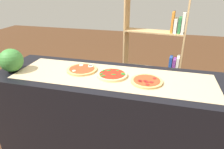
{
  "coord_description": "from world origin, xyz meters",
  "views": [
    {
      "loc": [
        0.42,
        -1.62,
        1.68
      ],
      "look_at": [
        0.0,
        0.0,
        0.92
      ],
      "focal_mm": 32.07,
      "sensor_mm": 36.0,
      "label": 1
    }
  ],
  "objects_px": {
    "watermelon": "(11,60)",
    "bookshelf": "(159,57)",
    "pizza_mozzarella_0": "(82,69)",
    "pizza_spinach_1": "(112,75)",
    "pizza_pepperoni_2": "(147,81)"
  },
  "relations": [
    {
      "from": "pizza_spinach_1",
      "to": "bookshelf",
      "type": "relative_size",
      "value": 0.17
    },
    {
      "from": "bookshelf",
      "to": "pizza_pepperoni_2",
      "type": "bearing_deg",
      "value": -93.87
    },
    {
      "from": "pizza_spinach_1",
      "to": "watermelon",
      "type": "relative_size",
      "value": 1.25
    },
    {
      "from": "pizza_mozzarella_0",
      "to": "watermelon",
      "type": "distance_m",
      "value": 0.68
    },
    {
      "from": "pizza_mozzarella_0",
      "to": "pizza_spinach_1",
      "type": "height_order",
      "value": "pizza_spinach_1"
    },
    {
      "from": "watermelon",
      "to": "bookshelf",
      "type": "xyz_separation_m",
      "value": [
        1.37,
        1.21,
        -0.25
      ]
    },
    {
      "from": "bookshelf",
      "to": "pizza_mozzarella_0",
      "type": "bearing_deg",
      "value": -124.84
    },
    {
      "from": "pizza_mozzarella_0",
      "to": "pizza_pepperoni_2",
      "type": "height_order",
      "value": "pizza_mozzarella_0"
    },
    {
      "from": "watermelon",
      "to": "bookshelf",
      "type": "distance_m",
      "value": 1.84
    },
    {
      "from": "pizza_spinach_1",
      "to": "pizza_pepperoni_2",
      "type": "height_order",
      "value": "pizza_spinach_1"
    },
    {
      "from": "pizza_pepperoni_2",
      "to": "bookshelf",
      "type": "bearing_deg",
      "value": 86.13
    },
    {
      "from": "pizza_mozzarella_0",
      "to": "bookshelf",
      "type": "bearing_deg",
      "value": 55.16
    },
    {
      "from": "pizza_pepperoni_2",
      "to": "pizza_spinach_1",
      "type": "bearing_deg",
      "value": 171.28
    },
    {
      "from": "pizza_mozzarella_0",
      "to": "pizza_spinach_1",
      "type": "bearing_deg",
      "value": -9.28
    },
    {
      "from": "pizza_mozzarella_0",
      "to": "watermelon",
      "type": "height_order",
      "value": "watermelon"
    }
  ]
}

